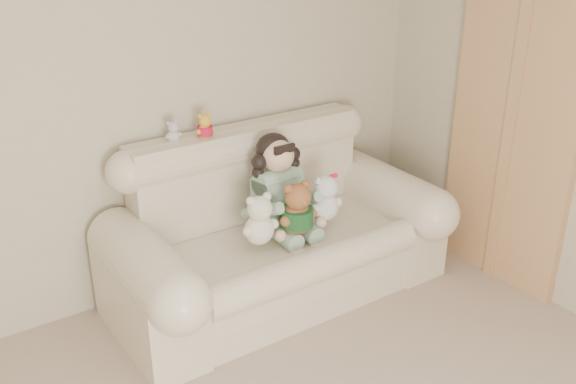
# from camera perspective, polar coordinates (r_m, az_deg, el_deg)

# --- Properties ---
(wall_back) EXTENTS (4.50, 0.00, 4.50)m
(wall_back) POSITION_cam_1_polar(r_m,az_deg,el_deg) (3.78, -16.53, 7.65)
(wall_back) COLOR #ACA489
(wall_back) RESTS_ON ground
(sofa) EXTENTS (2.10, 0.95, 1.03)m
(sofa) POSITION_cam_1_polar(r_m,az_deg,el_deg) (3.99, -0.81, -2.59)
(sofa) COLOR beige
(sofa) RESTS_ON floor
(door_panel) EXTENTS (0.06, 0.90, 2.10)m
(door_panel) POSITION_cam_1_polar(r_m,az_deg,el_deg) (4.26, 19.14, 5.57)
(door_panel) COLOR #A97148
(door_panel) RESTS_ON floor
(seated_child) EXTENTS (0.44, 0.51, 0.63)m
(seated_child) POSITION_cam_1_polar(r_m,az_deg,el_deg) (3.98, -0.94, 0.84)
(seated_child) COLOR #287440
(seated_child) RESTS_ON sofa
(brown_teddy) EXTENTS (0.28, 0.23, 0.39)m
(brown_teddy) POSITION_cam_1_polar(r_m,az_deg,el_deg) (3.80, 0.78, -1.03)
(brown_teddy) COLOR brown
(brown_teddy) RESTS_ON sofa
(white_cat) EXTENTS (0.25, 0.21, 0.36)m
(white_cat) POSITION_cam_1_polar(r_m,az_deg,el_deg) (3.97, 3.26, -0.11)
(white_cat) COLOR white
(white_cat) RESTS_ON sofa
(cream_teddy) EXTENTS (0.25, 0.20, 0.36)m
(cream_teddy) POSITION_cam_1_polar(r_m,az_deg,el_deg) (3.70, -2.56, -2.02)
(cream_teddy) COLOR silver
(cream_teddy) RESTS_ON sofa
(yellow_mini_bear) EXTENTS (0.15, 0.13, 0.19)m
(yellow_mini_bear) POSITION_cam_1_polar(r_m,az_deg,el_deg) (3.90, -7.33, 5.94)
(yellow_mini_bear) COLOR yellow
(yellow_mini_bear) RESTS_ON sofa
(grey_mini_plush) EXTENTS (0.11, 0.08, 0.16)m
(grey_mini_plush) POSITION_cam_1_polar(r_m,az_deg,el_deg) (3.87, -10.06, 5.38)
(grey_mini_plush) COLOR silver
(grey_mini_plush) RESTS_ON sofa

